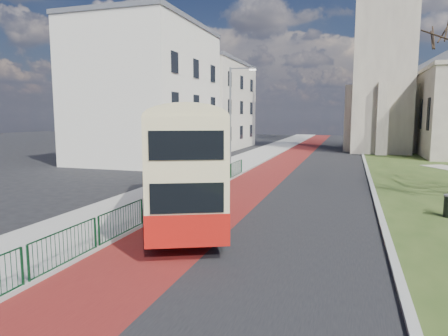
% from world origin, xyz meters
% --- Properties ---
extents(ground, '(160.00, 160.00, 0.00)m').
position_xyz_m(ground, '(0.00, 0.00, 0.00)').
color(ground, black).
rests_on(ground, ground).
extents(road_carriageway, '(9.00, 120.00, 0.01)m').
position_xyz_m(road_carriageway, '(1.50, 20.00, 0.01)').
color(road_carriageway, black).
rests_on(road_carriageway, ground).
extents(bus_lane, '(3.40, 120.00, 0.01)m').
position_xyz_m(bus_lane, '(-1.20, 20.00, 0.01)').
color(bus_lane, '#591414').
rests_on(bus_lane, ground).
extents(pavement_west, '(4.00, 120.00, 0.12)m').
position_xyz_m(pavement_west, '(-5.00, 20.00, 0.06)').
color(pavement_west, gray).
rests_on(pavement_west, ground).
extents(kerb_west, '(0.25, 120.00, 0.13)m').
position_xyz_m(kerb_west, '(-3.00, 20.00, 0.07)').
color(kerb_west, '#999993').
rests_on(kerb_west, ground).
extents(kerb_east, '(0.25, 80.00, 0.13)m').
position_xyz_m(kerb_east, '(6.10, 22.00, 0.07)').
color(kerb_east, '#999993').
rests_on(kerb_east, ground).
extents(pedestrian_railing, '(0.07, 24.00, 1.12)m').
position_xyz_m(pedestrian_railing, '(-2.95, 4.00, 0.55)').
color(pedestrian_railing, '#0D3B1D').
rests_on(pedestrian_railing, ground).
extents(gothic_church, '(16.38, 18.00, 40.00)m').
position_xyz_m(gothic_church, '(12.56, 38.00, 13.13)').
color(gothic_church, gray).
rests_on(gothic_church, ground).
extents(street_block_near, '(10.30, 14.30, 13.00)m').
position_xyz_m(street_block_near, '(-14.00, 22.00, 6.51)').
color(street_block_near, silver).
rests_on(street_block_near, ground).
extents(street_block_far, '(10.30, 16.30, 11.50)m').
position_xyz_m(street_block_far, '(-14.00, 38.00, 5.76)').
color(street_block_far, beige).
rests_on(street_block_far, ground).
extents(streetlamp, '(2.13, 0.18, 8.00)m').
position_xyz_m(streetlamp, '(-4.35, 18.00, 4.59)').
color(streetlamp, gray).
rests_on(streetlamp, pavement_west).
extents(bus, '(6.69, 10.88, 4.52)m').
position_xyz_m(bus, '(-1.88, 2.57, 2.58)').
color(bus, '#A2140E').
rests_on(bus, ground).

